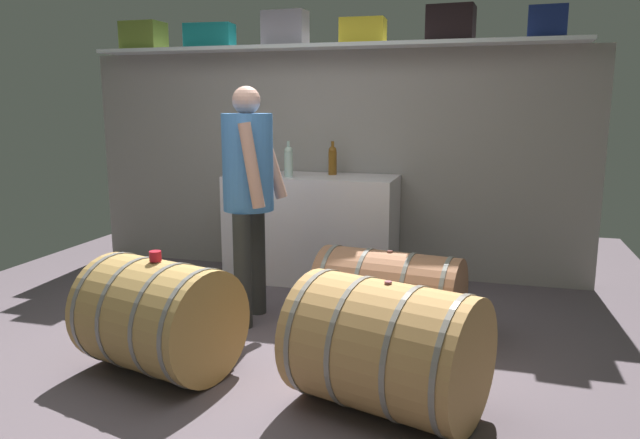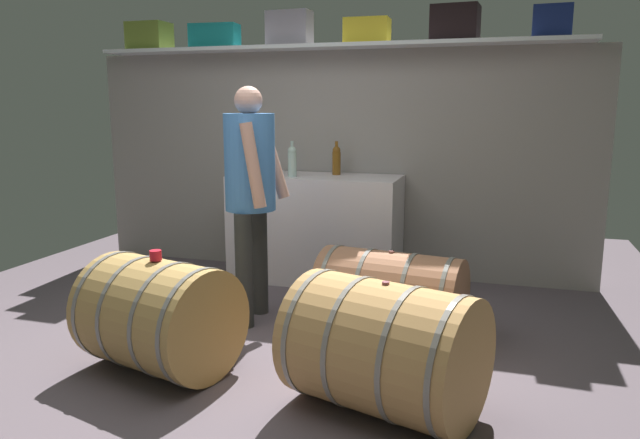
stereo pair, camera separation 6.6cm
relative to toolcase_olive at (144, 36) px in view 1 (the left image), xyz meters
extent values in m
cube|color=#5A4E56|center=(1.74, -1.54, -2.15)|extent=(5.79, 7.70, 0.02)
cube|color=gray|center=(1.74, 0.15, -1.15)|extent=(4.59, 0.10, 1.98)
cube|color=silver|center=(1.74, 0.00, -0.14)|extent=(4.23, 0.40, 0.03)
cube|color=olive|center=(0.00, 0.00, 0.00)|extent=(0.36, 0.27, 0.25)
cube|color=#137B7E|center=(0.67, 0.00, -0.02)|extent=(0.45, 0.24, 0.21)
cube|color=gray|center=(1.39, 0.00, 0.02)|extent=(0.39, 0.21, 0.29)
cube|color=yellow|center=(2.07, 0.00, -0.02)|extent=(0.37, 0.24, 0.21)
cube|color=black|center=(2.79, 0.00, 0.01)|extent=(0.39, 0.30, 0.28)
cube|color=navy|center=(3.52, 0.00, -0.01)|extent=(0.30, 0.27, 0.24)
cube|color=white|center=(1.69, -0.21, -1.68)|extent=(1.44, 0.60, 0.92)
cylinder|color=brown|center=(1.84, -0.10, -1.12)|extent=(0.07, 0.07, 0.20)
sphere|color=brown|center=(1.84, -0.10, -1.01)|extent=(0.07, 0.07, 0.07)
cylinder|color=brown|center=(1.84, -0.10, -0.97)|extent=(0.03, 0.03, 0.07)
cylinder|color=#ADC7BA|center=(1.52, -0.34, -1.12)|extent=(0.07, 0.07, 0.21)
sphere|color=#ADC7BA|center=(1.52, -0.34, -1.00)|extent=(0.07, 0.07, 0.07)
cylinder|color=#ADC7BA|center=(1.52, -0.34, -0.96)|extent=(0.03, 0.03, 0.07)
cylinder|color=white|center=(1.33, -0.23, -1.22)|extent=(0.07, 0.07, 0.00)
cylinder|color=white|center=(1.33, -0.23, -1.19)|extent=(0.01, 0.01, 0.06)
sphere|color=white|center=(1.33, -0.23, -1.13)|extent=(0.08, 0.08, 0.08)
sphere|color=maroon|center=(1.33, -0.23, -1.14)|extent=(0.05, 0.05, 0.05)
cylinder|color=#A68146|center=(1.38, -2.22, -1.81)|extent=(0.95, 0.83, 0.64)
cylinder|color=slate|center=(1.05, -2.13, -1.81)|extent=(0.20, 0.64, 0.65)
cylinder|color=slate|center=(1.25, -2.19, -1.81)|extent=(0.20, 0.64, 0.65)
cylinder|color=slate|center=(1.50, -2.26, -1.81)|extent=(0.20, 0.64, 0.65)
cylinder|color=slate|center=(1.70, -2.31, -1.81)|extent=(0.20, 0.64, 0.65)
cylinder|color=#945451|center=(1.38, -2.22, -1.49)|extent=(0.04, 0.04, 0.01)
cylinder|color=#AC7151|center=(2.54, -1.27, -1.86)|extent=(1.02, 0.68, 0.55)
cylinder|color=slate|center=(2.15, -1.21, -1.86)|extent=(0.11, 0.56, 0.56)
cylinder|color=slate|center=(2.39, -1.25, -1.86)|extent=(0.11, 0.56, 0.56)
cylinder|color=slate|center=(2.69, -1.29, -1.86)|extent=(0.11, 0.56, 0.56)
cylinder|color=slate|center=(2.94, -1.33, -1.86)|extent=(0.11, 0.56, 0.56)
cylinder|color=brown|center=(2.54, -1.27, -1.58)|extent=(0.04, 0.04, 0.01)
cylinder|color=tan|center=(2.70, -2.32, -1.81)|extent=(1.05, 0.90, 0.65)
cylinder|color=gray|center=(2.34, -2.20, -1.81)|extent=(0.23, 0.64, 0.67)
cylinder|color=gray|center=(2.57, -2.27, -1.81)|extent=(0.23, 0.64, 0.67)
cylinder|color=gray|center=(2.84, -2.36, -1.81)|extent=(0.23, 0.64, 0.67)
cylinder|color=gray|center=(3.06, -2.43, -1.81)|extent=(0.23, 0.64, 0.67)
cylinder|color=brown|center=(2.70, -2.32, -1.48)|extent=(0.04, 0.04, 0.01)
cylinder|color=red|center=(1.38, -2.22, -1.46)|extent=(0.07, 0.07, 0.06)
cylinder|color=#2E3030|center=(1.56, -1.45, -1.74)|extent=(0.12, 0.12, 0.80)
cylinder|color=#2E3030|center=(1.55, -1.16, -1.74)|extent=(0.12, 0.12, 0.80)
cylinder|color=#4481CE|center=(1.56, -1.30, -1.01)|extent=(0.35, 0.35, 0.66)
sphere|color=tan|center=(1.56, -1.30, -0.60)|extent=(0.19, 0.19, 0.19)
cylinder|color=tan|center=(1.67, -1.50, -1.01)|extent=(0.18, 0.09, 0.56)
cylinder|color=tan|center=(1.65, -1.10, -1.01)|extent=(0.24, 0.09, 0.56)
camera|label=1|loc=(3.15, -5.08, -0.63)|focal=33.54mm
camera|label=2|loc=(3.21, -5.07, -0.63)|focal=33.54mm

